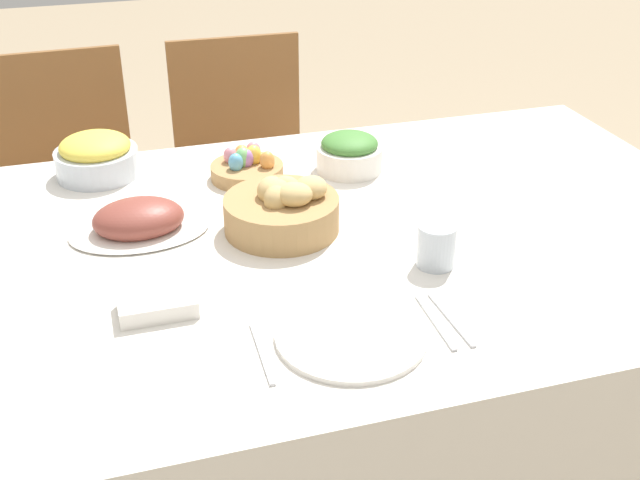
{
  "coord_description": "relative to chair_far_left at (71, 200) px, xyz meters",
  "views": [
    {
      "loc": [
        -0.43,
        -1.41,
        1.59
      ],
      "look_at": [
        -0.03,
        -0.09,
        0.82
      ],
      "focal_mm": 45.0,
      "sensor_mm": 36.0,
      "label": 1
    }
  ],
  "objects": [
    {
      "name": "dining_table",
      "position": [
        0.52,
        -0.94,
        -0.11
      ],
      "size": [
        1.85,
        1.14,
        0.78
      ],
      "color": "white",
      "rests_on": "ground"
    },
    {
      "name": "chair_far_left",
      "position": [
        0.0,
        0.0,
        0.0
      ],
      "size": [
        0.44,
        0.44,
        0.93
      ],
      "rotation": [
        0.0,
        0.0,
        0.04
      ],
      "color": "brown",
      "rests_on": "ground"
    },
    {
      "name": "chair_far_center",
      "position": [
        0.55,
        0.0,
        0.0
      ],
      "size": [
        0.43,
        0.43,
        0.93
      ],
      "rotation": [
        0.0,
        0.0,
        -0.02
      ],
      "color": "brown",
      "rests_on": "ground"
    },
    {
      "name": "bread_basket",
      "position": [
        0.45,
        -0.89,
        0.33
      ],
      "size": [
        0.24,
        0.24,
        0.12
      ],
      "color": "#AD8451",
      "rests_on": "dining_table"
    },
    {
      "name": "egg_basket",
      "position": [
        0.44,
        -0.61,
        0.31
      ],
      "size": [
        0.17,
        0.17,
        0.08
      ],
      "color": "#AD8451",
      "rests_on": "dining_table"
    },
    {
      "name": "ham_platter",
      "position": [
        0.16,
        -0.81,
        0.31
      ],
      "size": [
        0.29,
        0.21,
        0.08
      ],
      "color": "silver",
      "rests_on": "dining_table"
    },
    {
      "name": "pineapple_bowl",
      "position": [
        0.09,
        -0.49,
        0.33
      ],
      "size": [
        0.2,
        0.2,
        0.11
      ],
      "color": "silver",
      "rests_on": "dining_table"
    },
    {
      "name": "green_salad_bowl",
      "position": [
        0.69,
        -0.63,
        0.33
      ],
      "size": [
        0.16,
        0.16,
        0.09
      ],
      "color": "silver",
      "rests_on": "dining_table"
    },
    {
      "name": "dinner_plate",
      "position": [
        0.47,
        -1.3,
        0.29
      ],
      "size": [
        0.26,
        0.26,
        0.01
      ],
      "color": "silver",
      "rests_on": "dining_table"
    },
    {
      "name": "fork",
      "position": [
        0.31,
        -1.3,
        0.29
      ],
      "size": [
        0.01,
        0.17,
        0.0
      ],
      "rotation": [
        0.0,
        0.0,
        -0.03
      ],
      "color": "silver",
      "rests_on": "dining_table"
    },
    {
      "name": "knife",
      "position": [
        0.62,
        -1.3,
        0.29
      ],
      "size": [
        0.01,
        0.17,
        0.0
      ],
      "rotation": [
        0.0,
        0.0,
        -0.03
      ],
      "color": "silver",
      "rests_on": "dining_table"
    },
    {
      "name": "spoon",
      "position": [
        0.65,
        -1.3,
        0.29
      ],
      "size": [
        0.01,
        0.17,
        0.0
      ],
      "rotation": [
        0.0,
        0.0,
        0.03
      ],
      "color": "silver",
      "rests_on": "dining_table"
    },
    {
      "name": "drinking_cup",
      "position": [
        0.7,
        -1.12,
        0.33
      ],
      "size": [
        0.08,
        0.08,
        0.09
      ],
      "color": "silver",
      "rests_on": "dining_table"
    },
    {
      "name": "butter_dish",
      "position": [
        0.16,
        -1.13,
        0.3
      ],
      "size": [
        0.14,
        0.09,
        0.03
      ],
      "color": "silver",
      "rests_on": "dining_table"
    }
  ]
}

